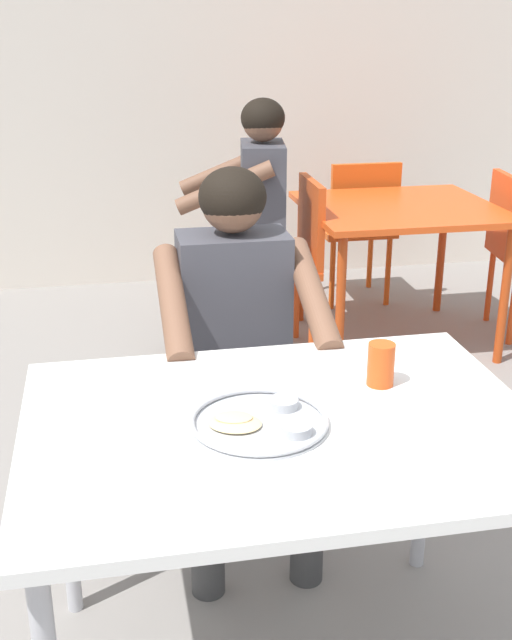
{
  "coord_description": "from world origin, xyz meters",
  "views": [
    {
      "loc": [
        -0.36,
        -1.5,
        1.61
      ],
      "look_at": [
        -0.01,
        0.3,
        0.9
      ],
      "focal_mm": 44.75,
      "sensor_mm": 36.0,
      "label": 1
    }
  ],
  "objects_px": {
    "chair_foreground": "(228,363)",
    "diner_foreground": "(239,328)",
    "chair_red_far": "(358,221)",
    "table_foreground": "(282,449)",
    "chair_red_left": "(287,254)",
    "table_background_red": "(400,221)",
    "drinking_cup": "(381,363)",
    "thali_tray": "(261,421)",
    "patron_background": "(244,207)"
  },
  "relations": [
    {
      "from": "chair_foreground",
      "to": "table_background_red",
      "type": "height_order",
      "value": "chair_foreground"
    },
    {
      "from": "diner_foreground",
      "to": "patron_background",
      "type": "relative_size",
      "value": 0.95
    },
    {
      "from": "chair_red_left",
      "to": "chair_red_far",
      "type": "distance_m",
      "value": 0.86
    },
    {
      "from": "table_background_red",
      "to": "chair_red_left",
      "type": "relative_size",
      "value": 1.08
    },
    {
      "from": "chair_foreground",
      "to": "diner_foreground",
      "type": "height_order",
      "value": "diner_foreground"
    },
    {
      "from": "drinking_cup",
      "to": "chair_red_left",
      "type": "relative_size",
      "value": 0.12
    },
    {
      "from": "table_foreground",
      "to": "thali_tray",
      "type": "bearing_deg",
      "value": -167.96
    },
    {
      "from": "chair_red_far",
      "to": "drinking_cup",
      "type": "bearing_deg",
      "value": -107.0
    },
    {
      "from": "table_background_red",
      "to": "chair_red_left",
      "type": "height_order",
      "value": "chair_red_left"
    },
    {
      "from": "table_background_red",
      "to": "patron_background",
      "type": "height_order",
      "value": "patron_background"
    },
    {
      "from": "chair_red_far",
      "to": "patron_background",
      "type": "relative_size",
      "value": 0.67
    },
    {
      "from": "diner_foreground",
      "to": "patron_background",
      "type": "xyz_separation_m",
      "value": [
        0.28,
        1.47,
        0.03
      ]
    },
    {
      "from": "drinking_cup",
      "to": "chair_red_far",
      "type": "bearing_deg",
      "value": 73.0
    },
    {
      "from": "patron_background",
      "to": "table_background_red",
      "type": "bearing_deg",
      "value": -0.96
    },
    {
      "from": "chair_foreground",
      "to": "table_background_red",
      "type": "xyz_separation_m",
      "value": [
        1.07,
        1.23,
        0.14
      ]
    },
    {
      "from": "drinking_cup",
      "to": "table_background_red",
      "type": "xyz_separation_m",
      "value": [
        0.81,
        1.99,
        -0.17
      ]
    },
    {
      "from": "chair_foreground",
      "to": "patron_background",
      "type": "distance_m",
      "value": 1.3
    },
    {
      "from": "table_foreground",
      "to": "drinking_cup",
      "type": "height_order",
      "value": "drinking_cup"
    },
    {
      "from": "chair_red_far",
      "to": "patron_background",
      "type": "bearing_deg",
      "value": -142.4
    },
    {
      "from": "drinking_cup",
      "to": "diner_foreground",
      "type": "xyz_separation_m",
      "value": [
        -0.26,
        0.54,
        -0.1
      ]
    },
    {
      "from": "chair_foreground",
      "to": "chair_red_far",
      "type": "bearing_deg",
      "value": 60.16
    },
    {
      "from": "thali_tray",
      "to": "chair_foreground",
      "type": "relative_size",
      "value": 0.36
    },
    {
      "from": "diner_foreground",
      "to": "patron_background",
      "type": "bearing_deg",
      "value": 79.11
    },
    {
      "from": "chair_foreground",
      "to": "patron_background",
      "type": "height_order",
      "value": "patron_background"
    },
    {
      "from": "thali_tray",
      "to": "diner_foreground",
      "type": "bearing_deg",
      "value": 84.18
    },
    {
      "from": "table_foreground",
      "to": "chair_red_left",
      "type": "distance_m",
      "value": 2.16
    },
    {
      "from": "chair_foreground",
      "to": "table_background_red",
      "type": "distance_m",
      "value": 1.64
    },
    {
      "from": "diner_foreground",
      "to": "chair_red_left",
      "type": "bearing_deg",
      "value": 71.18
    },
    {
      "from": "chair_red_left",
      "to": "chair_foreground",
      "type": "bearing_deg",
      "value": -112.0
    },
    {
      "from": "drinking_cup",
      "to": "patron_background",
      "type": "height_order",
      "value": "patron_background"
    },
    {
      "from": "thali_tray",
      "to": "chair_red_far",
      "type": "distance_m",
      "value": 2.98
    },
    {
      "from": "table_foreground",
      "to": "diner_foreground",
      "type": "relative_size",
      "value": 0.98
    },
    {
      "from": "thali_tray",
      "to": "chair_red_far",
      "type": "xyz_separation_m",
      "value": [
        1.13,
        2.75,
        -0.27
      ]
    },
    {
      "from": "drinking_cup",
      "to": "chair_red_left",
      "type": "height_order",
      "value": "chair_red_left"
    },
    {
      "from": "diner_foreground",
      "to": "chair_red_left",
      "type": "distance_m",
      "value": 1.51
    },
    {
      "from": "drinking_cup",
      "to": "table_background_red",
      "type": "bearing_deg",
      "value": 67.9
    },
    {
      "from": "chair_foreground",
      "to": "diner_foreground",
      "type": "bearing_deg",
      "value": -90.11
    },
    {
      "from": "table_foreground",
      "to": "chair_red_far",
      "type": "xyz_separation_m",
      "value": [
        1.07,
        2.74,
        -0.19
      ]
    },
    {
      "from": "drinking_cup",
      "to": "chair_foreground",
      "type": "relative_size",
      "value": 0.13
    },
    {
      "from": "table_foreground",
      "to": "drinking_cup",
      "type": "distance_m",
      "value": 0.34
    },
    {
      "from": "thali_tray",
      "to": "drinking_cup",
      "type": "relative_size",
      "value": 2.86
    },
    {
      "from": "chair_red_left",
      "to": "table_background_red",
      "type": "bearing_deg",
      "value": 3.59
    },
    {
      "from": "table_foreground",
      "to": "thali_tray",
      "type": "distance_m",
      "value": 0.1
    },
    {
      "from": "diner_foreground",
      "to": "patron_background",
      "type": "distance_m",
      "value": 1.49
    },
    {
      "from": "chair_red_left",
      "to": "chair_red_far",
      "type": "height_order",
      "value": "chair_red_left"
    },
    {
      "from": "chair_red_far",
      "to": "table_foreground",
      "type": "bearing_deg",
      "value": -111.4
    },
    {
      "from": "table_background_red",
      "to": "chair_red_left",
      "type": "xyz_separation_m",
      "value": [
        -0.59,
        -0.04,
        -0.13
      ]
    },
    {
      "from": "patron_background",
      "to": "chair_foreground",
      "type": "bearing_deg",
      "value": -102.77
    },
    {
      "from": "chair_foreground",
      "to": "chair_red_far",
      "type": "relative_size",
      "value": 1.02
    },
    {
      "from": "drinking_cup",
      "to": "chair_foreground",
      "type": "bearing_deg",
      "value": 108.96
    }
  ]
}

